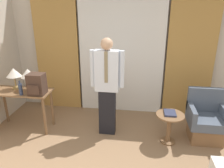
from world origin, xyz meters
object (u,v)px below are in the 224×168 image
side_table (169,123)px  book (170,113)px  table_lamp_left (14,73)px  armchair (206,121)px  desk (22,98)px  backpack (37,84)px  person (107,84)px  bottle_near_edge (21,89)px  table_lamp_right (28,74)px

side_table → book: bearing=102.4°
table_lamp_left → armchair: table_lamp_left is taller
desk → backpack: size_ratio=2.93×
side_table → person: bearing=171.8°
table_lamp_left → bottle_near_edge: size_ratio=1.54×
backpack → side_table: backpack is taller
table_lamp_right → backpack: (0.25, -0.19, -0.12)m
table_lamp_right → bottle_near_edge: table_lamp_right is taller
backpack → person: bearing=6.6°
backpack → desk: bearing=165.5°
desk → book: size_ratio=4.48×
table_lamp_right → bottle_near_edge: (-0.03, -0.26, -0.20)m
person → armchair: person is taller
backpack → side_table: size_ratio=0.70×
side_table → bottle_near_edge: bearing=-178.8°
table_lamp_left → side_table: 2.96m
table_lamp_left → person: person is taller
desk → table_lamp_left: table_lamp_left is taller
table_lamp_left → table_lamp_right: size_ratio=1.00×
table_lamp_left → book: table_lamp_left is taller
table_lamp_right → side_table: 2.70m
book → table_lamp_left: bearing=176.4°
desk → table_lamp_left: (-0.14, 0.09, 0.45)m
book → table_lamp_right: bearing=176.1°
table_lamp_right → bottle_near_edge: 0.33m
bottle_near_edge → side_table: 2.67m
desk → side_table: bearing=-2.4°
backpack → book: 2.37m
table_lamp_right → side_table: size_ratio=0.75×
table_lamp_right → bottle_near_edge: bearing=-96.9°
table_lamp_right → side_table: table_lamp_right is taller
armchair → side_table: 0.69m
backpack → armchair: bearing=3.7°
armchair → table_lamp_right: bearing=-179.9°
bottle_near_edge → side_table: size_ratio=0.49×
person → book: bearing=-7.0°
table_lamp_right → book: (2.58, -0.18, -0.53)m
person → bottle_near_edge: bearing=-171.9°
armchair → book: (-0.66, -0.18, 0.22)m
armchair → person: bearing=-178.4°
desk → book: 2.73m
armchair → side_table: (-0.66, -0.21, 0.03)m
backpack → table_lamp_left: bearing=160.5°
table_lamp_left → backpack: table_lamp_left is taller
table_lamp_right → book: bearing=-3.9°
armchair → desk: bearing=-178.4°
desk → side_table: desk is taller
table_lamp_right → book: table_lamp_right is taller
desk → table_lamp_right: table_lamp_right is taller
table_lamp_right → armchair: 3.33m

